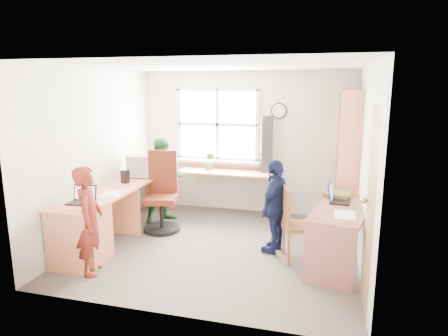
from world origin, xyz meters
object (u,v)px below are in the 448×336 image
person_navy (276,206)px  person_red (89,221)px  l_desk (121,214)px  laptop_right (336,197)px  potted_plant (210,161)px  laptop_left (83,199)px  person_green (165,180)px  crt_monitor (140,166)px  swivel_chair (162,196)px  bookshelf (347,165)px  right_desk (340,224)px  wooden_chair (295,221)px  cd_tower (266,144)px

person_navy → person_red: bearing=-43.0°
l_desk → laptop_right: 2.85m
potted_plant → person_red: 2.63m
laptop_left → person_green: 1.67m
crt_monitor → laptop_left: (-0.05, -1.46, -0.13)m
swivel_chair → laptop_right: size_ratio=3.42×
bookshelf → person_navy: 1.49m
l_desk → swivel_chair: 0.80m
right_desk → laptop_right: 0.38m
laptop_left → potted_plant: potted_plant is taller
crt_monitor → potted_plant: (0.90, 0.77, -0.03)m
right_desk → wooden_chair: 0.54m
swivel_chair → person_red: (-0.22, -1.57, 0.12)m
person_navy → cd_tower: bearing=-149.4°
cd_tower → person_green: size_ratio=0.68×
l_desk → right_desk: (2.86, 0.11, 0.07)m
swivel_chair → potted_plant: 1.13m
person_navy → bookshelf: bearing=157.5°
crt_monitor → laptop_right: crt_monitor is taller
right_desk → laptop_right: (-0.06, 0.29, 0.25)m
cd_tower → wooden_chair: bearing=-88.4°
laptop_right → cd_tower: (-1.12, 1.41, 0.43)m
cd_tower → person_navy: cd_tower is taller
person_navy → wooden_chair: bearing=69.5°
right_desk → person_red: size_ratio=1.06×
bookshelf → wooden_chair: size_ratio=2.25×
potted_plant → person_navy: bearing=-46.0°
laptop_right → cd_tower: 1.85m
laptop_right → person_green: person_green is taller
swivel_chair → laptop_left: bearing=-123.2°
right_desk → cd_tower: 2.18m
crt_monitor → laptop_left: 1.46m
swivel_chair → person_navy: person_navy is taller
l_desk → laptop_right: laptop_right is taller
l_desk → laptop_left: laptop_left is taller
person_red → potted_plant: bearing=-36.8°
right_desk → laptop_left: bearing=-156.9°
laptop_right → person_red: person_red is taller
crt_monitor → potted_plant: 1.18m
right_desk → person_green: (-2.69, 0.98, 0.15)m
l_desk → wooden_chair: wooden_chair is taller
l_desk → laptop_right: bearing=8.1°
bookshelf → swivel_chair: 2.82m
swivel_chair → person_green: person_green is taller
swivel_chair → cd_tower: bearing=24.8°
l_desk → bookshelf: bookshelf is taller
laptop_right → potted_plant: size_ratio=1.15×
bookshelf → laptop_left: 3.75m
bookshelf → laptop_right: size_ratio=6.03×
l_desk → crt_monitor: bearing=99.4°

